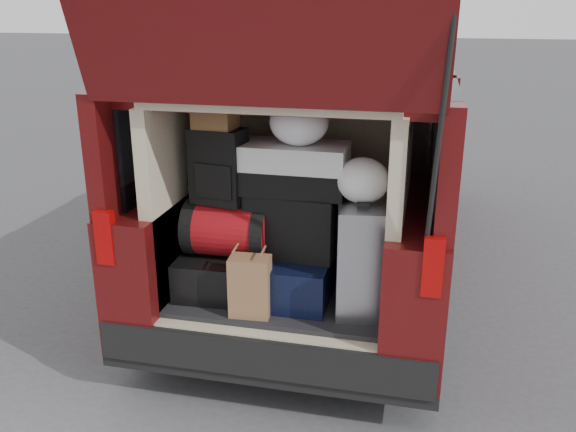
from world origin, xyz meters
name	(u,v)px	position (x,y,z in m)	size (l,w,h in m)	color
ground	(277,385)	(0.00, 0.00, 0.00)	(80.00, 80.00, 0.00)	#3D3D40
minivan	(329,166)	(0.00, 1.86, 0.91)	(1.90, 5.35, 2.77)	black
load_floor	(287,323)	(0.00, 0.28, 0.28)	(1.24, 1.05, 0.55)	black
black_hardshell	(220,269)	(-0.40, 0.16, 0.67)	(0.43, 0.59, 0.24)	black
navy_hardshell	(291,275)	(0.06, 0.15, 0.68)	(0.48, 0.59, 0.26)	black
silver_roller	(360,256)	(0.47, 0.08, 0.87)	(0.26, 0.42, 0.63)	silver
kraft_bag	(250,286)	(-0.11, -0.15, 0.72)	(0.22, 0.14, 0.35)	olive
red_duffel	(228,229)	(-0.32, 0.12, 0.95)	(0.50, 0.32, 0.32)	maroon
black_soft_case	(293,223)	(0.06, 0.19, 0.99)	(0.52, 0.31, 0.37)	black
backpack	(219,166)	(-0.37, 0.13, 1.33)	(0.31, 0.19, 0.44)	black
twotone_duffel	(292,168)	(0.05, 0.20, 1.32)	(0.63, 0.33, 0.28)	white
grocery_sack_lower	(215,110)	(-0.38, 0.14, 1.65)	(0.23, 0.19, 0.21)	brown
plastic_bag_center	(299,122)	(0.10, 0.17, 1.60)	(0.33, 0.31, 0.26)	white
plastic_bag_right	(363,180)	(0.47, 0.09, 1.31)	(0.29, 0.27, 0.25)	white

